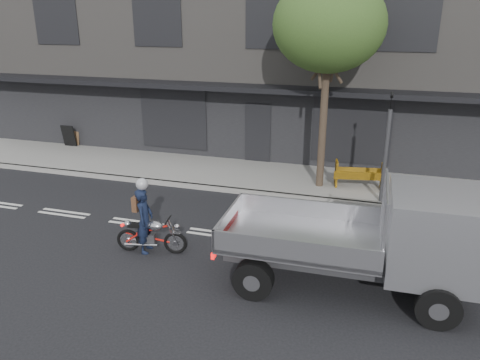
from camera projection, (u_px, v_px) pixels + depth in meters
The scene contains 11 objects.
ground at pixel (216, 234), 12.60m from camera, with size 80.00×80.00×0.00m, color black.
sidewalk at pixel (260, 177), 16.81m from camera, with size 32.00×3.20×0.15m, color gray.
kerb at pixel (248, 192), 15.37m from camera, with size 32.00×0.20×0.15m, color gray.
building_main at pixel (297, 51), 21.44m from camera, with size 26.00×10.00×8.00m, color slate.
street_tree at pixel (329, 25), 14.01m from camera, with size 3.40×3.40×6.74m.
traffic_light_pole at pixel (386, 154), 13.92m from camera, with size 0.12×0.12×3.50m.
motorcycle at pixel (151, 234), 11.51m from camera, with size 1.78×0.52×0.92m.
rider at pixel (145, 221), 11.44m from camera, with size 0.60×0.39×1.65m, color black.
flatbed_ute at pixel (410, 235), 9.41m from camera, with size 5.33×2.29×2.45m.
construction_barrier at pixel (359, 177), 15.18m from camera, with size 1.60×0.64×0.90m, color orange, non-canonical shape.
sandwich_board at pixel (69, 136), 20.19m from camera, with size 0.59×0.40×0.94m, color black, non-canonical shape.
Camera 1 is at (3.89, -10.71, 5.61)m, focal length 35.00 mm.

